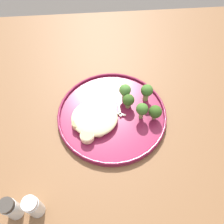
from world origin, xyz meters
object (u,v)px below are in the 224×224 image
pepper_shaker (12,209)px  seared_scallop_right_edge (77,125)px  seared_scallop_large_seared (99,131)px  broccoli_floret_right_tilted (142,108)px  dinner_plate (112,114)px  broccoli_floret_near_rim (155,112)px  seared_scallop_center_golden (87,137)px  broccoli_floret_split_head (147,91)px  seared_scallop_rear_pale (90,116)px  seared_scallop_on_noodles (101,104)px  seared_scallop_tilted_round (107,112)px  salt_shaker (34,207)px  broccoli_floret_rear_charred (125,91)px  broccoli_floret_left_leaning (128,100)px  seared_scallop_half_hidden (104,120)px

pepper_shaker → seared_scallop_right_edge: bearing=-123.8°
seared_scallop_right_edge → pepper_shaker: pepper_shaker is taller
seared_scallop_large_seared → broccoli_floret_right_tilted: broccoli_floret_right_tilted is taller
seared_scallop_right_edge → broccoli_floret_right_tilted: broccoli_floret_right_tilted is taller
pepper_shaker → dinner_plate: bearing=-134.3°
broccoli_floret_right_tilted → broccoli_floret_near_rim: broccoli_floret_right_tilted is taller
seared_scallop_center_golden → broccoli_floret_split_head: 0.20m
seared_scallop_center_golden → seared_scallop_rear_pale: bearing=-96.8°
seared_scallop_on_noodles → broccoli_floret_near_rim: (-0.14, 0.05, 0.02)m
seared_scallop_on_noodles → seared_scallop_tilted_round: (-0.01, 0.03, 0.00)m
seared_scallop_on_noodles → seared_scallop_large_seared: size_ratio=0.90×
seared_scallop_center_golden → salt_shaker: (0.11, 0.16, 0.01)m
broccoli_floret_rear_charred → broccoli_floret_right_tilted: size_ratio=1.00×
pepper_shaker → seared_scallop_center_golden: bearing=-134.5°
salt_shaker → pepper_shaker: same height
broccoli_floret_right_tilted → seared_scallop_large_seared: bearing=20.3°
seared_scallop_rear_pale → seared_scallop_large_seared: (-0.02, 0.05, 0.00)m
broccoli_floret_left_leaning → salt_shaker: salt_shaker is taller
seared_scallop_large_seared → broccoli_floret_near_rim: 0.15m
broccoli_floret_right_tilted → broccoli_floret_near_rim: bearing=165.8°
seared_scallop_rear_pale → broccoli_floret_left_leaning: broccoli_floret_left_leaning is taller
seared_scallop_right_edge → seared_scallop_half_hidden: 0.07m
broccoli_floret_rear_charred → pepper_shaker: size_ratio=0.80×
seared_scallop_rear_pale → broccoli_floret_right_tilted: (-0.13, 0.00, 0.03)m
seared_scallop_half_hidden → broccoli_floret_rear_charred: broccoli_floret_rear_charred is taller
seared_scallop_center_golden → salt_shaker: size_ratio=0.51×
seared_scallop_large_seared → seared_scallop_right_edge: (0.05, -0.02, 0.00)m
seared_scallop_tilted_round → broccoli_floret_near_rim: bearing=169.8°
seared_scallop_center_golden → salt_shaker: salt_shaker is taller
seared_scallop_center_golden → pepper_shaker: pepper_shaker is taller
salt_shaker → broccoli_floret_near_rim: bearing=-144.3°
seared_scallop_on_noodles → broccoli_floret_split_head: 0.13m
seared_scallop_rear_pale → seared_scallop_half_hidden: (-0.04, 0.02, -0.00)m
seared_scallop_rear_pale → broccoli_floret_right_tilted: size_ratio=0.53×
broccoli_floret_right_tilted → salt_shaker: 0.33m
broccoli_floret_right_tilted → salt_shaker: (0.25, 0.21, -0.01)m
seared_scallop_on_noodles → seared_scallop_large_seared: 0.08m
seared_scallop_on_noodles → salt_shaker: bearing=59.5°
seared_scallop_rear_pale → salt_shaker: bearing=61.8°
seared_scallop_rear_pale → seared_scallop_tilted_round: size_ratio=1.12×
seared_scallop_right_edge → salt_shaker: (0.08, 0.19, 0.01)m
dinner_plate → broccoli_floret_split_head: size_ratio=5.30×
broccoli_floret_left_leaning → broccoli_floret_split_head: 0.06m
broccoli_floret_right_tilted → seared_scallop_right_edge: bearing=7.1°
seared_scallop_half_hidden → salt_shaker: (0.16, 0.20, 0.01)m
broccoli_floret_split_head → broccoli_floret_rear_charred: broccoli_floret_split_head is taller
broccoli_floret_near_rim → seared_scallop_right_edge: bearing=3.5°
broccoli_floret_rear_charred → broccoli_floret_near_rim: size_ratio=1.16×
seared_scallop_on_noodles → pepper_shaker: (0.19, 0.25, 0.01)m
dinner_plate → broccoli_floret_split_head: 0.11m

